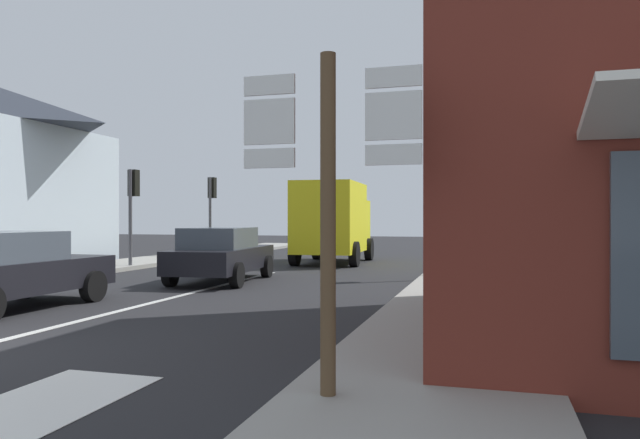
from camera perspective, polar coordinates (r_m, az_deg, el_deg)
ground_plane at (r=16.96m, az=-6.95°, el=-5.71°), size 80.00×80.00×0.00m
sidewalk_right at (r=13.64m, az=13.56°, el=-6.84°), size 2.51×44.00×0.14m
sidewalk_left at (r=18.55m, az=-26.91°, el=-5.00°), size 2.51×44.00×0.14m
lane_centre_stripe at (r=13.39m, az=-13.70°, el=-7.25°), size 0.16×12.00×0.01m
lane_turn_arrow at (r=6.26m, az=-25.19°, el=-15.79°), size 1.20×2.20×0.01m
sedan_near at (r=12.55m, az=-28.15°, el=-4.29°), size 1.97×4.20×1.47m
sedan_far at (r=16.22m, az=-9.51°, el=-3.28°), size 2.27×4.34×1.47m
delivery_truck at (r=22.61m, az=1.26°, el=-0.06°), size 2.67×5.09×3.05m
route_sign_post at (r=5.30m, az=0.82°, el=2.16°), size 1.66×0.14×3.20m
traffic_light_far_left at (r=26.15m, az=-10.41°, el=2.03°), size 0.30×0.49×3.51m
traffic_light_near_right at (r=16.90m, az=10.81°, el=3.16°), size 0.30×0.49×3.54m
traffic_light_near_left at (r=21.02m, az=-17.61°, el=2.23°), size 0.30×0.49×3.37m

